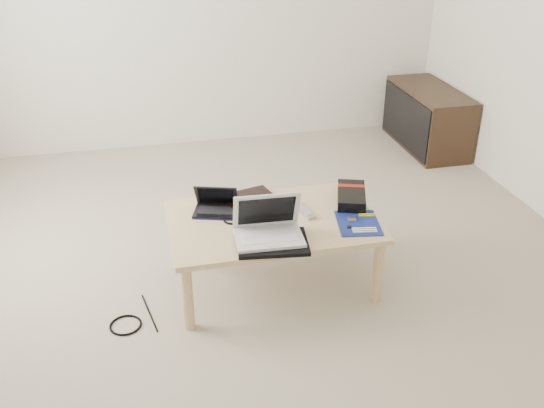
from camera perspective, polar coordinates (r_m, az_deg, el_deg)
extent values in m
plane|color=#AE9F8D|center=(3.60, -1.54, -5.60)|extent=(4.00, 4.00, 0.00)
cube|color=silver|center=(1.27, 17.05, -6.22)|extent=(4.00, 0.10, 2.60)
cube|color=tan|center=(3.25, 0.04, -1.69)|extent=(1.10, 0.70, 0.03)
cylinder|color=tan|center=(3.04, -7.95, -8.74)|extent=(0.06, 0.06, 0.37)
cylinder|color=tan|center=(3.25, 9.94, -6.28)|extent=(0.06, 0.06, 0.37)
cylinder|color=tan|center=(3.54, -8.99, -3.05)|extent=(0.06, 0.06, 0.37)
cylinder|color=tan|center=(3.72, 6.49, -1.26)|extent=(0.06, 0.06, 0.37)
cube|color=#382617|center=(5.29, 14.44, 7.84)|extent=(0.40, 0.90, 0.50)
cube|color=black|center=(5.20, 12.46, 7.73)|extent=(0.02, 0.86, 0.44)
cube|color=black|center=(3.41, -2.06, 0.40)|extent=(0.32, 0.29, 0.03)
cube|color=black|center=(3.32, -5.30, -0.70)|extent=(0.27, 0.23, 0.01)
cube|color=black|center=(3.31, -5.32, -0.59)|extent=(0.21, 0.14, 0.00)
cube|color=black|center=(3.26, -5.48, -1.08)|extent=(0.06, 0.04, 0.00)
cube|color=black|center=(3.32, -5.25, 0.80)|extent=(0.25, 0.15, 0.14)
cube|color=black|center=(3.31, -5.26, 0.72)|extent=(0.21, 0.12, 0.11)
cube|color=#0B1143|center=(3.25, -5.53, -1.43)|extent=(0.23, 0.08, 0.01)
cube|color=black|center=(3.29, -1.16, -0.87)|extent=(0.31, 0.26, 0.01)
cube|color=white|center=(3.28, -1.16, -0.76)|extent=(0.24, 0.21, 0.00)
cube|color=#ACACB0|center=(3.32, 2.86, -0.51)|extent=(0.10, 0.23, 0.02)
cube|color=#9E9EA3|center=(3.32, 2.86, -0.35)|extent=(0.08, 0.19, 0.00)
cube|color=black|center=(3.01, 0.05, -3.68)|extent=(0.38, 0.30, 0.02)
cube|color=silver|center=(3.02, -0.29, -3.14)|extent=(0.35, 0.25, 0.02)
cube|color=white|center=(3.02, -0.27, -3.03)|extent=(0.28, 0.14, 0.00)
cube|color=silver|center=(2.94, 0.01, -3.86)|extent=(0.08, 0.04, 0.00)
cube|color=silver|center=(3.03, -0.53, -0.57)|extent=(0.34, 0.11, 0.22)
cube|color=black|center=(3.03, -0.51, -0.66)|extent=(0.29, 0.08, 0.17)
cube|color=#0D1055|center=(3.23, 8.11, -1.79)|extent=(0.26, 0.31, 0.01)
cube|color=#ACACB0|center=(3.25, 7.53, -1.40)|extent=(0.05, 0.05, 0.01)
cube|color=gold|center=(3.31, 8.95, -0.96)|extent=(0.09, 0.02, 0.01)
cube|color=gold|center=(3.29, 9.00, -1.10)|extent=(0.09, 0.02, 0.01)
cube|color=silver|center=(3.18, 8.65, -2.26)|extent=(0.13, 0.03, 0.01)
cube|color=silver|center=(3.16, 8.71, -2.43)|extent=(0.13, 0.03, 0.01)
cube|color=silver|center=(3.15, 8.77, -2.60)|extent=(0.13, 0.03, 0.01)
cube|color=black|center=(3.18, 7.30, -2.14)|extent=(0.03, 0.03, 0.01)
cube|color=black|center=(3.44, 7.47, 0.74)|extent=(0.24, 0.34, 0.07)
cube|color=maroon|center=(3.48, 7.49, 1.72)|extent=(0.16, 0.09, 0.00)
torus|color=black|center=(3.23, -3.75, -1.48)|extent=(0.12, 0.12, 0.01)
torus|color=black|center=(3.22, -13.61, -11.02)|extent=(0.20, 0.20, 0.01)
cylinder|color=black|center=(3.28, -11.46, -10.00)|extent=(0.07, 0.33, 0.01)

